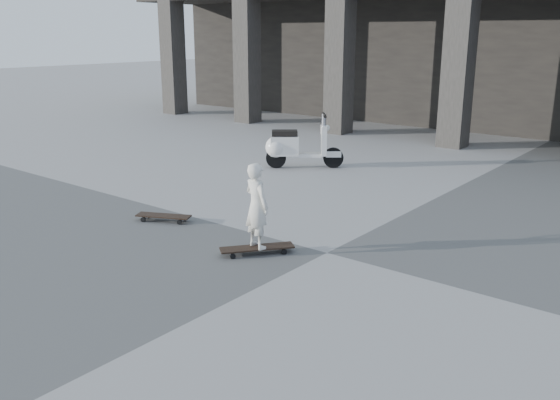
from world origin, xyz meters
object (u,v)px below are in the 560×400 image
Objects in this scene: skateboard_spare at (164,216)px; scooter at (291,147)px; longboard at (257,248)px; child at (257,206)px.

skateboard_spare is 0.62× the size of scooter.
child reaches higher than longboard.
scooter is (-2.86, 4.50, 0.40)m from longboard.
longboard is 2.11m from skateboard_spare.
skateboard_spare is at bearing 9.85° from child.
longboard is 5.35m from scooter.
child reaches higher than scooter.
child is (2.10, -0.17, 0.60)m from skateboard_spare.
longboard is 0.80× the size of child.
child is at bearing -51.92° from longboard.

